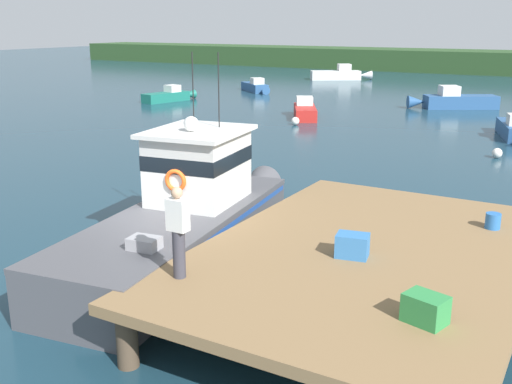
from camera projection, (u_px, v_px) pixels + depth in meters
The scene contains 14 objects.
ground_plane at pixel (174, 260), 14.51m from camera, with size 200.00×200.00×0.00m, color #193847.
dock at pixel (367, 255), 11.92m from camera, with size 6.00×9.00×1.20m.
main_fishing_boat at pixel (187, 216), 14.54m from camera, with size 3.62×9.96×4.80m.
crate_stack_mid_dock at pixel (425, 309), 8.92m from camera, with size 0.60×0.44×0.44m, color #2D8442.
crate_stack_near_edge at pixel (352, 246), 11.43m from camera, with size 0.60×0.44×0.45m, color #3370B2.
bait_bucket at pixel (493, 221), 13.01m from camera, with size 0.32×0.32×0.34m, color #2866B2.
deckhand_by_the_boat at pixel (178, 231), 10.34m from camera, with size 0.36×0.22×1.63m.
moored_boat_far_right at pixel (454, 101), 39.88m from camera, with size 5.61×3.94×1.48m.
moored_boat_far_left at pixel (256, 87), 49.46m from camera, with size 4.01×3.60×1.15m.
moored_boat_outer_mooring at pixel (305, 110), 36.16m from camera, with size 3.07×4.60×1.20m.
moored_boat_mid_harbor at pixel (340, 74), 59.73m from camera, with size 5.70×4.27×1.53m.
moored_boat_off_the_point at pixel (169, 96), 43.50m from camera, with size 1.90×4.55×1.14m.
mooring_buoy_channel_marker at pixel (295, 121), 33.45m from camera, with size 0.45×0.45×0.45m, color silver.
mooring_buoy_spare_mooring at pixel (497, 153), 25.32m from camera, with size 0.42×0.42×0.42m, color silver.
Camera 1 is at (8.46, -10.75, 5.49)m, focal length 42.53 mm.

